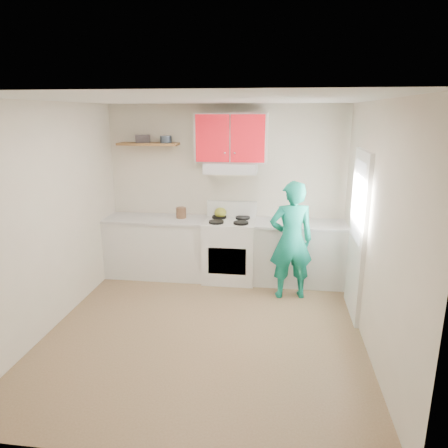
# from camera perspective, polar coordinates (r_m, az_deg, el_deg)

# --- Properties ---
(floor) EXTENTS (3.80, 3.80, 0.00)m
(floor) POSITION_cam_1_polar(r_m,az_deg,el_deg) (4.99, -2.63, -14.49)
(floor) COLOR brown
(floor) RESTS_ON ground
(ceiling) EXTENTS (3.60, 3.80, 0.04)m
(ceiling) POSITION_cam_1_polar(r_m,az_deg,el_deg) (4.34, -3.06, 16.92)
(ceiling) COLOR white
(ceiling) RESTS_ON floor
(back_wall) EXTENTS (3.60, 0.04, 2.60)m
(back_wall) POSITION_cam_1_polar(r_m,az_deg,el_deg) (6.32, 0.27, 4.55)
(back_wall) COLOR beige
(back_wall) RESTS_ON floor
(front_wall) EXTENTS (3.60, 0.04, 2.60)m
(front_wall) POSITION_cam_1_polar(r_m,az_deg,el_deg) (2.75, -10.04, -10.20)
(front_wall) COLOR beige
(front_wall) RESTS_ON floor
(left_wall) EXTENTS (0.04, 3.80, 2.60)m
(left_wall) POSITION_cam_1_polar(r_m,az_deg,el_deg) (5.12, -23.06, 0.77)
(left_wall) COLOR beige
(left_wall) RESTS_ON floor
(right_wall) EXTENTS (0.04, 3.80, 2.60)m
(right_wall) POSITION_cam_1_polar(r_m,az_deg,el_deg) (4.53, 20.18, -0.70)
(right_wall) COLOR beige
(right_wall) RESTS_ON floor
(door) EXTENTS (0.05, 0.85, 2.05)m
(door) POSITION_cam_1_polar(r_m,az_deg,el_deg) (5.26, 18.07, -1.50)
(door) COLOR white
(door) RESTS_ON floor
(door_glass) EXTENTS (0.01, 0.55, 0.95)m
(door_glass) POSITION_cam_1_polar(r_m,az_deg,el_deg) (5.15, 18.16, 3.04)
(door_glass) COLOR white
(door_glass) RESTS_ON door
(counter_left) EXTENTS (1.52, 0.60, 0.90)m
(counter_left) POSITION_cam_1_polar(r_m,az_deg,el_deg) (6.46, -9.28, -3.20)
(counter_left) COLOR silver
(counter_left) RESTS_ON floor
(counter_right) EXTENTS (1.32, 0.60, 0.90)m
(counter_right) POSITION_cam_1_polar(r_m,az_deg,el_deg) (6.21, 10.42, -4.03)
(counter_right) COLOR silver
(counter_right) RESTS_ON floor
(stove) EXTENTS (0.76, 0.65, 0.92)m
(stove) POSITION_cam_1_polar(r_m,az_deg,el_deg) (6.21, 0.79, -3.67)
(stove) COLOR white
(stove) RESTS_ON floor
(range_hood) EXTENTS (0.76, 0.44, 0.15)m
(range_hood) POSITION_cam_1_polar(r_m,az_deg,el_deg) (6.03, 0.95, 7.83)
(range_hood) COLOR silver
(range_hood) RESTS_ON back_wall
(upper_cabinets) EXTENTS (1.02, 0.33, 0.70)m
(upper_cabinets) POSITION_cam_1_polar(r_m,az_deg,el_deg) (6.05, 1.03, 11.89)
(upper_cabinets) COLOR red
(upper_cabinets) RESTS_ON back_wall
(shelf) EXTENTS (0.90, 0.30, 0.04)m
(shelf) POSITION_cam_1_polar(r_m,az_deg,el_deg) (6.33, -10.47, 10.89)
(shelf) COLOR brown
(shelf) RESTS_ON back_wall
(books) EXTENTS (0.26, 0.22, 0.11)m
(books) POSITION_cam_1_polar(r_m,az_deg,el_deg) (6.37, -11.25, 11.55)
(books) COLOR #3A3335
(books) RESTS_ON shelf
(tin) EXTENTS (0.21, 0.21, 0.11)m
(tin) POSITION_cam_1_polar(r_m,az_deg,el_deg) (6.25, -8.08, 11.59)
(tin) COLOR #333D4C
(tin) RESTS_ON shelf
(kettle) EXTENTS (0.21, 0.21, 0.16)m
(kettle) POSITION_cam_1_polar(r_m,az_deg,el_deg) (6.24, -0.50, 1.59)
(kettle) COLOR olive
(kettle) RESTS_ON stove
(crock) EXTENTS (0.17, 0.17, 0.18)m
(crock) POSITION_cam_1_polar(r_m,az_deg,el_deg) (6.26, -5.98, 1.48)
(crock) COLOR #513623
(crock) RESTS_ON counter_left
(cutting_board) EXTENTS (0.36, 0.30, 0.02)m
(cutting_board) POSITION_cam_1_polar(r_m,az_deg,el_deg) (6.09, 9.69, 0.13)
(cutting_board) COLOR olive
(cutting_board) RESTS_ON counter_right
(silicone_mat) EXTENTS (0.35, 0.32, 0.01)m
(silicone_mat) POSITION_cam_1_polar(r_m,az_deg,el_deg) (6.11, 14.50, -0.13)
(silicone_mat) COLOR #B5121B
(silicone_mat) RESTS_ON counter_right
(person) EXTENTS (0.66, 0.49, 1.63)m
(person) POSITION_cam_1_polar(r_m,az_deg,el_deg) (5.58, 9.31, -2.27)
(person) COLOR #0E836C
(person) RESTS_ON floor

